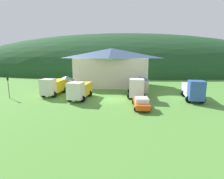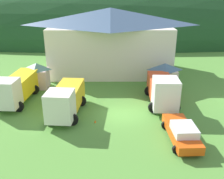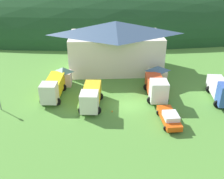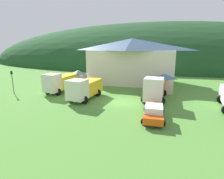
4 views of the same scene
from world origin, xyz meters
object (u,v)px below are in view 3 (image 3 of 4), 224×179
play_shed_pink (63,76)px  service_pickup_orange (169,117)px  depot_building (116,45)px  heavy_rig_striped (91,96)px  box_truck_blue (222,90)px  traffic_cone_near_pickup (112,112)px  flatbed_truck_yellow (53,87)px  play_shed_cream (157,75)px  heavy_rig_white (156,87)px

play_shed_pink → service_pickup_orange: (14.80, -12.13, -0.80)m
depot_building → heavy_rig_striped: size_ratio=2.57×
heavy_rig_striped → box_truck_blue: box_truck_blue is taller
box_truck_blue → service_pickup_orange: 10.68m
heavy_rig_striped → traffic_cone_near_pickup: bearing=66.8°
service_pickup_orange → play_shed_pink: bearing=-131.4°
flatbed_truck_yellow → traffic_cone_near_pickup: size_ratio=12.86×
traffic_cone_near_pickup → flatbed_truck_yellow: bearing=151.5°
depot_building → play_shed_cream: depot_building is taller
depot_building → service_pickup_orange: 20.00m
heavy_rig_striped → heavy_rig_white: heavy_rig_white is taller
play_shed_pink → heavy_rig_white: size_ratio=0.43×
box_truck_blue → depot_building: bearing=-123.8°
play_shed_cream → box_truck_blue: 10.44m
box_truck_blue → flatbed_truck_yellow: bearing=-87.2°
depot_building → flatbed_truck_yellow: depot_building is taller
heavy_rig_striped → traffic_cone_near_pickup: heavy_rig_striped is taller
flatbed_truck_yellow → service_pickup_orange: flatbed_truck_yellow is taller
heavy_rig_striped → service_pickup_orange: bearing=70.4°
flatbed_truck_yellow → heavy_rig_striped: flatbed_truck_yellow is taller
depot_building → heavy_rig_striped: depot_building is taller
flatbed_truck_yellow → box_truck_blue: 25.03m
depot_building → box_truck_blue: depot_building is taller
play_shed_pink → flatbed_truck_yellow: flatbed_truck_yellow is taller
play_shed_cream → depot_building: bearing=134.3°
play_shed_pink → flatbed_truck_yellow: size_ratio=0.41×
flatbed_truck_yellow → heavy_rig_striped: (5.77, -3.16, -0.03)m
depot_building → traffic_cone_near_pickup: depot_building is taller
service_pickup_orange → play_shed_cream: bearing=173.8°
service_pickup_orange → traffic_cone_near_pickup: bearing=-115.2°
depot_building → flatbed_truck_yellow: bearing=-132.6°
depot_building → play_shed_pink: (-9.04, -6.62, -3.09)m
heavy_rig_striped → traffic_cone_near_pickup: 3.69m
play_shed_cream → traffic_cone_near_pickup: play_shed_cream is taller
box_truck_blue → service_pickup_orange: (-9.09, -5.54, -0.90)m
depot_building → heavy_rig_white: size_ratio=2.43×
flatbed_truck_yellow → service_pickup_orange: bearing=68.1°
play_shed_pink → box_truck_blue: size_ratio=0.40×
play_shed_cream → service_pickup_orange: size_ratio=0.59×
play_shed_cream → flatbed_truck_yellow: size_ratio=0.42×
depot_building → heavy_rig_striped: (-4.32, -14.13, -3.03)m
play_shed_pink → heavy_rig_striped: size_ratio=0.45×
play_shed_pink → heavy_rig_striped: heavy_rig_striped is taller
play_shed_pink → flatbed_truck_yellow: (-1.05, -4.36, 0.08)m
service_pickup_orange → heavy_rig_white: bearing=-179.4°
traffic_cone_near_pickup → heavy_rig_striped: bearing=151.8°
play_shed_pink → traffic_cone_near_pickup: 11.95m
depot_building → heavy_rig_white: (5.44, -11.82, -2.94)m
heavy_rig_striped → service_pickup_orange: heavy_rig_striped is taller
heavy_rig_white → box_truck_blue: 9.51m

